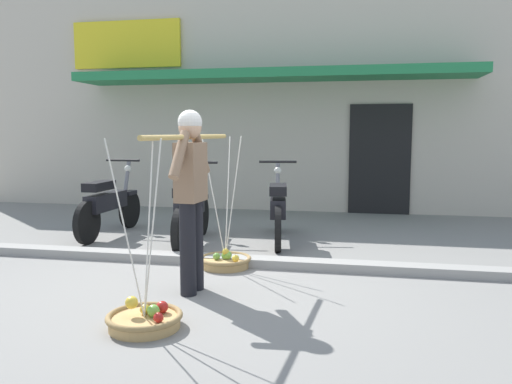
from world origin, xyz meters
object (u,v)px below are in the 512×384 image
object	(u,v)px
fruit_basket_right_side	(225,260)
motorcycle_second_in_row	(191,211)
motorcycle_third_in_row	(278,209)
fruit_vendor	(191,188)
motorcycle_nearest_shop	(108,205)
fruit_basket_left_side	(145,318)

from	to	relation	value
fruit_basket_right_side	motorcycle_second_in_row	world-z (taller)	fruit_basket_right_side
motorcycle_second_in_row	motorcycle_third_in_row	bearing A→B (deg)	19.72
fruit_vendor	fruit_basket_right_side	xyz separation A→B (m)	(0.08, 0.93, -0.90)
fruit_basket_right_side	motorcycle_nearest_shop	distance (m)	2.53
fruit_basket_right_side	motorcycle_third_in_row	distance (m)	1.52
fruit_basket_right_side	motorcycle_nearest_shop	xyz separation A→B (m)	(-2.09, 1.36, 0.38)
fruit_basket_left_side	fruit_vendor	bearing A→B (deg)	85.46
fruit_basket_right_side	motorcycle_second_in_row	xyz separation A→B (m)	(-0.74, 1.03, 0.38)
fruit_basket_right_side	fruit_basket_left_side	bearing A→B (deg)	-94.66
fruit_basket_right_side	motorcycle_third_in_row	xyz separation A→B (m)	(0.37, 1.43, 0.38)
fruit_basket_left_side	motorcycle_second_in_row	distance (m)	2.97
motorcycle_nearest_shop	fruit_vendor	bearing A→B (deg)	-48.65
fruit_vendor	motorcycle_second_in_row	xyz separation A→B (m)	(-0.66, 1.96, -0.53)
fruit_vendor	fruit_basket_left_side	distance (m)	1.29
fruit_vendor	motorcycle_nearest_shop	bearing A→B (deg)	131.35
motorcycle_third_in_row	motorcycle_nearest_shop	bearing A→B (deg)	-178.48
motorcycle_second_in_row	motorcycle_third_in_row	distance (m)	1.17
motorcycle_nearest_shop	motorcycle_second_in_row	distance (m)	1.40
fruit_vendor	fruit_basket_left_side	xyz separation A→B (m)	(-0.07, -0.93, -0.90)
fruit_basket_left_side	motorcycle_nearest_shop	xyz separation A→B (m)	(-1.94, 3.22, 0.37)
motorcycle_second_in_row	motorcycle_third_in_row	world-z (taller)	same
fruit_basket_left_side	motorcycle_second_in_row	size ratio (longest dim) A/B	0.80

